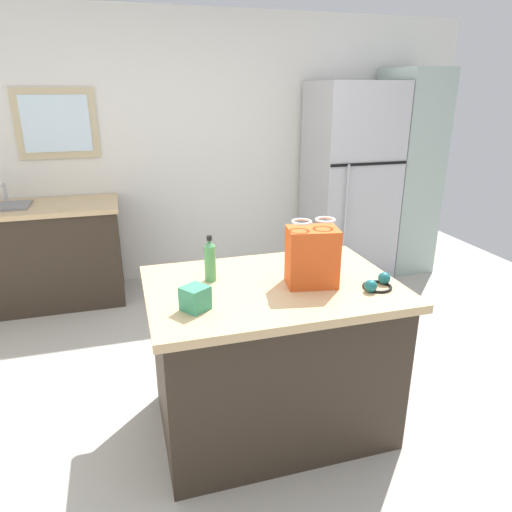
% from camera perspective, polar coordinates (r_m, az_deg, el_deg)
% --- Properties ---
extents(ground, '(6.55, 6.55, 0.00)m').
position_cam_1_polar(ground, '(2.99, 3.34, -17.65)').
color(ground, '#ADA89E').
extents(back_wall, '(5.46, 0.13, 2.51)m').
position_cam_1_polar(back_wall, '(4.71, -6.56, 12.88)').
color(back_wall, silver).
rests_on(back_wall, ground).
extents(kitchen_island, '(1.29, 0.91, 0.87)m').
position_cam_1_polar(kitchen_island, '(2.62, 1.90, -12.10)').
color(kitchen_island, '#33281E').
rests_on(kitchen_island, ground).
extents(refrigerator, '(0.78, 0.75, 1.89)m').
position_cam_1_polar(refrigerator, '(4.79, 11.36, 8.94)').
color(refrigerator, '#B7B7BC').
rests_on(refrigerator, ground).
extents(tall_cabinet, '(0.45, 0.67, 2.01)m').
position_cam_1_polar(tall_cabinet, '(5.11, 17.89, 9.71)').
color(tall_cabinet, '#9EB2A8').
rests_on(tall_cabinet, ground).
extents(sink_counter, '(1.41, 0.67, 1.08)m').
position_cam_1_polar(sink_counter, '(4.49, -25.13, 0.20)').
color(sink_counter, '#33281E').
rests_on(sink_counter, ground).
extents(shopping_bag, '(0.28, 0.22, 0.35)m').
position_cam_1_polar(shopping_bag, '(2.37, 6.89, -0.03)').
color(shopping_bag, '#DB511E').
rests_on(shopping_bag, kitchen_island).
extents(small_box, '(0.15, 0.15, 0.11)m').
position_cam_1_polar(small_box, '(2.14, -7.47, -5.16)').
color(small_box, '#388E66').
rests_on(small_box, kitchen_island).
extents(bottle, '(0.06, 0.06, 0.25)m').
position_cam_1_polar(bottle, '(2.43, -5.66, -0.56)').
color(bottle, '#4C9956').
rests_on(bottle, kitchen_island).
extents(ear_defenders, '(0.21, 0.21, 0.06)m').
position_cam_1_polar(ear_defenders, '(2.44, 14.67, -3.30)').
color(ear_defenders, black).
rests_on(ear_defenders, kitchen_island).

